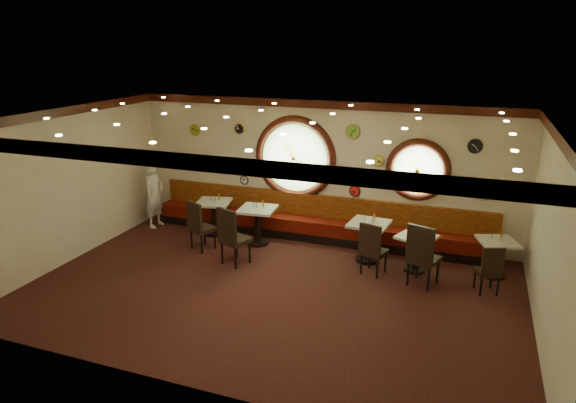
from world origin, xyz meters
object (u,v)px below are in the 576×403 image
object	(u,v)px
table_b	(258,221)
condiment_c_pepper	(373,221)
condiment_b_salt	(254,204)
condiment_d_bottle	(422,231)
table_d	(416,249)
condiment_e_pepper	(501,239)
chair_a	(199,223)
condiment_b_pepper	(257,205)
condiment_c_bottle	(374,218)
chair_b	(231,233)
chair_c	(372,246)
chair_d	(422,252)
condiment_a_pepper	(215,200)
condiment_a_salt	(211,198)
table_e	(496,254)
chair_e	(490,267)
condiment_d_pepper	(416,234)
table_a	(214,214)
condiment_e_bottle	(501,236)
waiter	(154,195)
condiment_b_bottle	(263,203)
condiment_c_salt	(365,219)
condiment_e_salt	(492,236)
table_c	(368,237)
condiment_a_bottle	(219,197)
condiment_d_salt	(413,233)

from	to	relation	value
table_b	condiment_c_pepper	distance (m)	2.66
condiment_b_salt	condiment_d_bottle	bearing A→B (deg)	-3.41
table_d	condiment_e_pepper	size ratio (longest dim) A/B	8.68
chair_a	condiment_b_salt	size ratio (longest dim) A/B	6.42
condiment_b_pepper	condiment_c_bottle	distance (m)	2.66
condiment_b_pepper	condiment_e_pepper	size ratio (longest dim) A/B	1.05
chair_b	chair_c	world-z (taller)	chair_b
table_b	chair_c	world-z (taller)	chair_c
chair_d	condiment_a_pepper	size ratio (longest dim) A/B	7.58
chair_b	condiment_a_salt	size ratio (longest dim) A/B	8.78
table_e	chair_e	distance (m)	0.85
chair_e	condiment_d_pepper	world-z (taller)	chair_e
table_a	condiment_a_salt	xyz separation A→B (m)	(-0.12, 0.11, 0.35)
table_a	condiment_e_bottle	world-z (taller)	condiment_e_bottle
chair_e	condiment_d_bottle	distance (m)	1.47
table_b	condiment_c_pepper	bearing A→B (deg)	-2.41
condiment_b_salt	condiment_b_pepper	world-z (taller)	condiment_b_salt
condiment_d_bottle	waiter	bearing A→B (deg)	176.92
chair_c	condiment_a_pepper	bearing A→B (deg)	-176.05
condiment_b_bottle	condiment_e_bottle	world-z (taller)	condiment_b_bottle
condiment_b_salt	condiment_a_pepper	size ratio (longest dim) A/B	1.07
condiment_c_salt	condiment_e_salt	xyz separation A→B (m)	(2.48, 0.21, -0.10)
condiment_b_pepper	condiment_b_bottle	xyz separation A→B (m)	(0.12, 0.10, 0.03)
table_c	chair_d	distance (m)	1.45
chair_b	condiment_e_salt	bearing A→B (deg)	37.04
chair_e	waiter	world-z (taller)	waiter
condiment_c_salt	condiment_a_bottle	size ratio (longest dim) A/B	0.63
waiter	condiment_b_bottle	bearing A→B (deg)	-88.73
condiment_b_pepper	chair_b	bearing A→B (deg)	-90.74
chair_e	condiment_e_bottle	xyz separation A→B (m)	(0.18, 0.93, 0.29)
chair_d	chair_e	distance (m)	1.22
chair_b	table_a	bearing A→B (deg)	150.38
condiment_a_pepper	condiment_d_bottle	xyz separation A→B (m)	(4.76, -0.29, -0.05)
chair_b	condiment_a_salt	world-z (taller)	chair_b
table_c	chair_b	xyz separation A→B (m)	(-2.59, -1.17, 0.17)
chair_e	table_a	bearing A→B (deg)	150.12
condiment_e_pepper	condiment_a_salt	bearing A→B (deg)	177.54
table_e	condiment_b_salt	xyz separation A→B (m)	(-5.17, 0.02, 0.44)
chair_d	condiment_a_pepper	world-z (taller)	chair_d
condiment_c_bottle	chair_c	bearing A→B (deg)	-80.87
chair_c	condiment_d_salt	distance (m)	0.90
table_a	condiment_a_pepper	world-z (taller)	condiment_a_pepper
condiment_c_salt	condiment_a_salt	bearing A→B (deg)	174.55
condiment_e_pepper	condiment_d_bottle	bearing A→B (deg)	-173.10
table_d	condiment_e_salt	world-z (taller)	condiment_e_salt
condiment_c_pepper	condiment_d_bottle	size ratio (longest dim) A/B	0.64
condiment_e_salt	condiment_c_pepper	bearing A→B (deg)	-173.47
table_c	condiment_c_salt	xyz separation A→B (m)	(-0.10, 0.02, 0.37)
chair_c	condiment_c_pepper	xyz separation A→B (m)	(-0.12, 0.61, 0.29)
table_e	condiment_b_pepper	bearing A→B (deg)	-179.55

